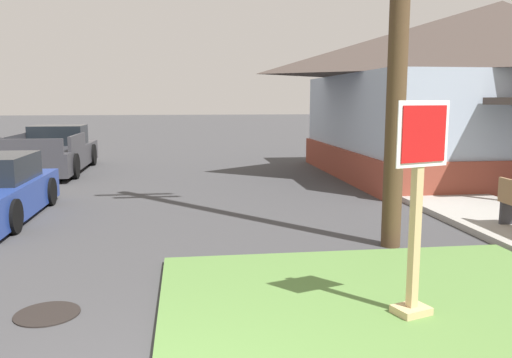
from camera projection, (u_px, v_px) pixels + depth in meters
name	position (u px, v px, depth m)	size (l,w,h in m)	color
grass_corner_patch	(416.00, 331.00, 5.21)	(5.15, 5.40, 0.08)	#567F3D
sidewalk_strip	(511.00, 222.00, 9.76)	(2.20, 16.52, 0.12)	#9E9B93
stop_sign	(417.00, 216.00, 5.37)	(0.64, 0.38, 2.25)	tan
manhole_cover	(47.00, 314.00, 5.72)	(0.70, 0.70, 0.02)	black
pickup_truck_charcoal	(55.00, 153.00, 17.01)	(2.12, 5.50, 1.48)	#38383D
corner_house	(497.00, 87.00, 16.15)	(10.70, 9.46, 5.31)	brown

